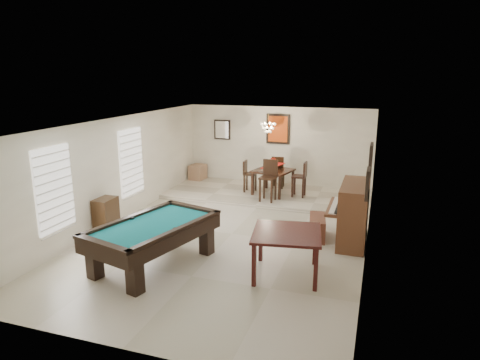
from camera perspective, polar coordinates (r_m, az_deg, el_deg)
The scene contains 26 objects.
ground_plane at distance 10.04m, azimuth -1.08°, elevation -7.23°, with size 6.00×9.00×0.02m, color beige.
wall_back at distance 13.87m, azimuth 5.08°, elevation 4.36°, with size 6.00×0.04×2.60m, color silver.
wall_front at distance 5.82m, azimuth -16.25°, elevation -10.32°, with size 6.00×0.04×2.60m, color silver.
wall_left at distance 10.98m, azimuth -16.06°, elevation 1.24°, with size 0.04×9.00×2.60m, color silver.
wall_right at distance 9.12m, azimuth 16.96°, elevation -1.42°, with size 0.04×9.00×2.60m, color silver.
ceiling at distance 9.41m, azimuth -1.16°, elevation 7.74°, with size 6.00×9.00×0.04m, color white.
dining_step at distance 12.97m, azimuth 3.68°, elevation -1.94°, with size 6.00×2.50×0.12m, color beige.
window_left_front at distance 9.26m, azimuth -23.54°, elevation -1.12°, with size 0.06×1.00×1.70m, color white.
window_left_rear at distance 11.43m, azimuth -14.29°, elevation 2.36°, with size 0.06×1.00×1.70m, color white.
pool_table at distance 8.52m, azimuth -11.41°, elevation -8.45°, with size 1.36×2.50×0.83m, color black, non-canonical shape.
square_table at distance 8.01m, azimuth 6.18°, elevation -9.72°, with size 1.22×1.22×0.84m, color black, non-canonical shape.
upright_piano at distance 9.70m, azimuth 14.01°, elevation -4.24°, with size 0.89×1.59×1.33m, color brown, non-canonical shape.
piano_bench at distance 9.88m, azimuth 10.25°, elevation -6.23°, with size 0.34×0.89×0.49m, color brown.
apothecary_chest at distance 10.40m, azimuth -17.42°, elevation -4.60°, with size 0.38×0.56×0.85m, color black.
dining_table at distance 12.75m, azimuth 4.40°, elevation 0.02°, with size 1.03×1.03×0.85m, color black, non-canonical shape.
flower_vase at distance 12.63m, azimuth 4.45°, elevation 2.46°, with size 0.15×0.15×0.26m, color #B01C0F, non-canonical shape.
dining_chair_south at distance 11.99m, azimuth 3.75°, elevation -0.13°, with size 0.43×0.43×1.16m, color black, non-canonical shape.
dining_chair_north at distance 13.43m, azimuth 5.12°, elevation 1.10°, with size 0.38×0.38×1.02m, color black, non-canonical shape.
dining_chair_west at distance 12.93m, azimuth 1.36°, elevation 0.50°, with size 0.35×0.35×0.95m, color black, non-canonical shape.
dining_chair_east at distance 12.53m, azimuth 7.87°, elevation 0.11°, with size 0.38×0.38×1.03m, color black, non-canonical shape.
corner_bench at distance 14.57m, azimuth -5.66°, elevation 1.07°, with size 0.44×0.55×0.50m, color #A67A5A.
chandelier at distance 12.49m, azimuth 3.78°, elevation 7.47°, with size 0.44×0.44×0.60m, color #FFE5B2, non-canonical shape.
back_painting at distance 13.74m, azimuth 5.09°, elevation 6.79°, with size 0.75×0.06×0.95m, color #D84C14.
back_mirror at distance 14.31m, azimuth -2.39°, elevation 6.72°, with size 0.55×0.06×0.65m, color white.
right_picture_upper at distance 9.28m, azimuth 17.04°, elevation 2.65°, with size 0.06×0.55×0.65m, color slate.
right_picture_lower at distance 8.06m, azimuth 16.65°, elevation -0.48°, with size 0.06×0.45×0.55m, color gray.
Camera 1 is at (3.11, -8.81, 3.66)m, focal length 32.00 mm.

